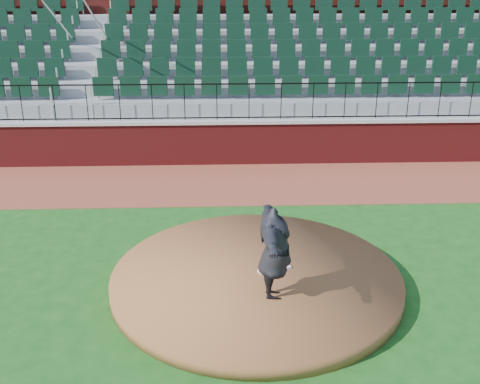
% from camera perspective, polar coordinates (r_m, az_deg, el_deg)
% --- Properties ---
extents(ground, '(90.00, 90.00, 0.00)m').
position_cam_1_polar(ground, '(10.69, 0.29, -9.51)').
color(ground, '#174E16').
rests_on(ground, ground).
extents(warning_track, '(34.00, 3.20, 0.01)m').
position_cam_1_polar(warning_track, '(15.55, -0.51, 0.93)').
color(warning_track, brown).
rests_on(warning_track, ground).
extents(field_wall, '(34.00, 0.35, 1.20)m').
position_cam_1_polar(field_wall, '(16.87, -0.67, 4.76)').
color(field_wall, maroon).
rests_on(field_wall, ground).
extents(wall_cap, '(34.00, 0.45, 0.10)m').
position_cam_1_polar(wall_cap, '(16.69, -0.68, 6.90)').
color(wall_cap, '#B7B7B7').
rests_on(wall_cap, field_wall).
extents(wall_railing, '(34.00, 0.05, 1.00)m').
position_cam_1_polar(wall_railing, '(16.55, -0.68, 8.74)').
color(wall_railing, black).
rests_on(wall_railing, wall_cap).
extents(seating_stands, '(34.00, 5.10, 4.60)m').
position_cam_1_polar(seating_stands, '(19.13, -0.90, 12.05)').
color(seating_stands, gray).
rests_on(seating_stands, ground).
extents(concourse_wall, '(34.00, 0.50, 5.50)m').
position_cam_1_polar(concourse_wall, '(21.83, -1.06, 14.47)').
color(concourse_wall, maroon).
rests_on(concourse_wall, ground).
extents(pitchers_mound, '(5.23, 5.23, 0.25)m').
position_cam_1_polar(pitchers_mound, '(10.77, 1.58, -8.49)').
color(pitchers_mound, brown).
rests_on(pitchers_mound, ground).
extents(pitching_rubber, '(0.63, 0.36, 0.04)m').
position_cam_1_polar(pitching_rubber, '(10.83, 3.36, -7.44)').
color(pitching_rubber, white).
rests_on(pitching_rubber, pitchers_mound).
extents(pitcher, '(0.61, 2.01, 1.62)m').
position_cam_1_polar(pitcher, '(9.66, 3.38, -5.95)').
color(pitcher, black).
rests_on(pitcher, pitchers_mound).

